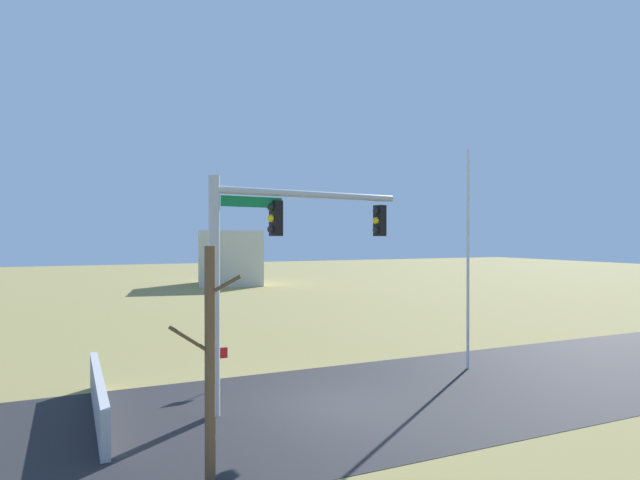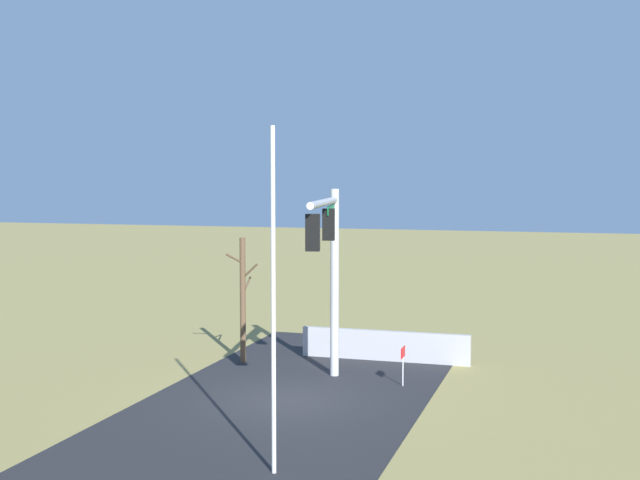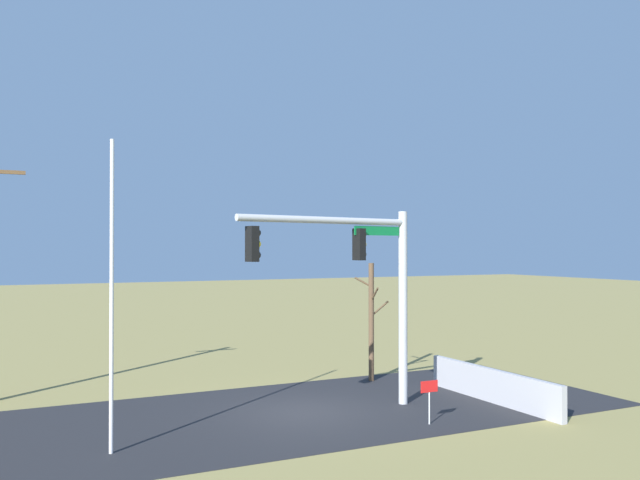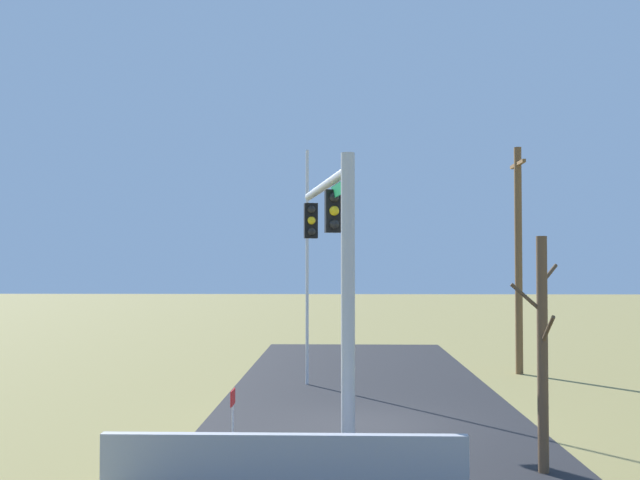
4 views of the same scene
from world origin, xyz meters
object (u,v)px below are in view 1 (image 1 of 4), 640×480
object	(u,v)px
bare_tree	(210,361)
distant_building	(230,258)
flagpole	(468,259)
open_sign	(218,358)
signal_mast	(270,248)

from	to	relation	value
bare_tree	distant_building	xyz separation A→B (m)	(-11.53, -40.66, 0.30)
flagpole	bare_tree	xyz separation A→B (m)	(10.07, 4.82, -1.53)
flagpole	distant_building	world-z (taller)	flagpole
flagpole	distant_building	size ratio (longest dim) A/B	1.22
open_sign	signal_mast	bearing A→B (deg)	112.84
bare_tree	distant_building	distance (m)	42.26
signal_mast	distant_building	bearing A→B (deg)	-103.69
signal_mast	open_sign	size ratio (longest dim) A/B	4.99
distant_building	open_sign	bearing A→B (deg)	175.19
signal_mast	bare_tree	bearing A→B (deg)	56.48
signal_mast	flagpole	distance (m)	7.58
flagpole	open_sign	world-z (taller)	flagpole
flagpole	bare_tree	size ratio (longest dim) A/B	1.73
signal_mast	flagpole	world-z (taller)	flagpole
distant_building	flagpole	bearing A→B (deg)	-171.27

